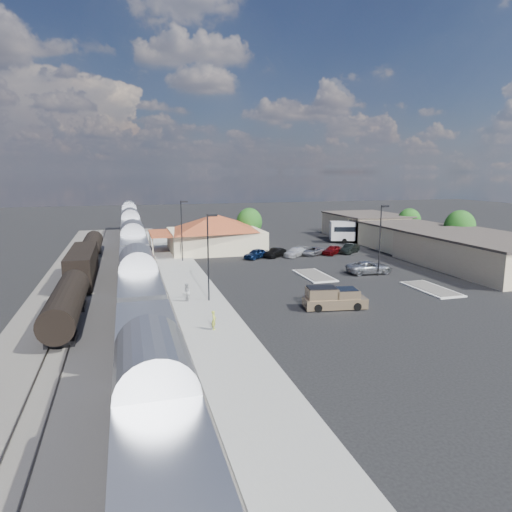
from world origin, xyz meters
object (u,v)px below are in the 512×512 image
object	(u,v)px
pickup_truck	(335,298)
suv	(370,267)
coach_bus	(364,230)
station_depot	(215,233)

from	to	relation	value
pickup_truck	suv	size ratio (longest dim) A/B	1.06
suv	coach_bus	distance (m)	27.22
suv	pickup_truck	bearing A→B (deg)	141.23
station_depot	suv	distance (m)	27.82
pickup_truck	suv	world-z (taller)	pickup_truck
pickup_truck	coach_bus	distance (m)	43.98
station_depot	pickup_truck	distance (m)	35.90
suv	coach_bus	world-z (taller)	coach_bus
station_depot	pickup_truck	bearing A→B (deg)	-82.06
station_depot	pickup_truck	xyz separation A→B (m)	(4.95, -35.49, -2.15)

